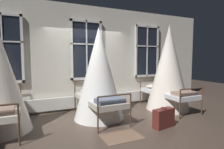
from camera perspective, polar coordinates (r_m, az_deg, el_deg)
The scene contains 7 objects.
ground at distance 5.01m, azimuth -3.68°, elevation -13.63°, with size 19.37×19.37×0.00m, color #4C3D33.
back_wall_with_windows at distance 5.96m, azimuth -8.17°, elevation 5.20°, with size 9.24×0.10×3.25m, color beige.
window_bank at distance 5.87m, azimuth -7.77°, elevation -0.47°, with size 5.57×0.10×2.71m.
cot_second at distance 4.87m, azimuth -4.09°, elevation -0.11°, with size 1.33×1.92×2.41m.
cot_third at distance 6.02m, azimuth 17.06°, elevation 1.68°, with size 1.33×1.90×2.63m.
rug_second at distance 3.97m, azimuth 2.95°, elevation -18.69°, with size 0.80×0.56×0.01m, color brown.
suitcase_dark at distance 4.54m, azimuth 15.72°, elevation -12.83°, with size 0.59×0.31×0.47m.
Camera 1 is at (-1.68, -4.44, 1.60)m, focal length 29.49 mm.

